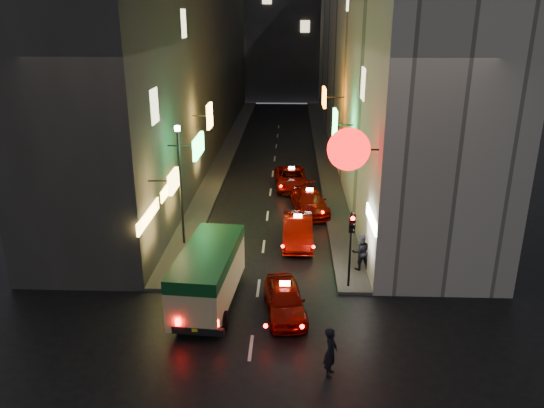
# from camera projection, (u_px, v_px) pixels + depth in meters

# --- Properties ---
(building_left) EXTENTS (7.69, 52.27, 18.00)m
(building_left) POSITION_uv_depth(u_px,v_px,m) (182.00, 46.00, 44.84)
(building_left) COLOR #363331
(building_left) RESTS_ON ground
(building_right) EXTENTS (8.13, 52.00, 18.00)m
(building_right) POSITION_uv_depth(u_px,v_px,m) (372.00, 46.00, 44.28)
(building_right) COLOR #B8B3A9
(building_right) RESTS_ON ground
(building_far) EXTENTS (30.00, 10.00, 22.00)m
(building_far) POSITION_uv_depth(u_px,v_px,m) (283.00, 18.00, 73.99)
(building_far) COLOR #37373C
(building_far) RESTS_ON ground
(sidewalk_left) EXTENTS (1.50, 52.00, 0.15)m
(sidewalk_left) POSITION_uv_depth(u_px,v_px,m) (229.00, 149.00, 47.73)
(sidewalk_left) COLOR #454340
(sidewalk_left) RESTS_ON ground
(sidewalk_right) EXTENTS (1.50, 52.00, 0.15)m
(sidewalk_right) POSITION_uv_depth(u_px,v_px,m) (323.00, 150.00, 47.43)
(sidewalk_right) COLOR #454340
(sidewalk_right) RESTS_ON ground
(minibus) EXTENTS (2.51, 5.94, 2.49)m
(minibus) POSITION_uv_depth(u_px,v_px,m) (208.00, 270.00, 21.85)
(minibus) COLOR #D8C087
(minibus) RESTS_ON ground
(taxi_near) EXTENTS (2.59, 4.95, 1.67)m
(taxi_near) POSITION_uv_depth(u_px,v_px,m) (285.00, 297.00, 21.36)
(taxi_near) COLOR #760700
(taxi_near) RESTS_ON ground
(taxi_second) EXTENTS (2.19, 5.32, 1.86)m
(taxi_second) POSITION_uv_depth(u_px,v_px,m) (298.00, 228.00, 28.01)
(taxi_second) COLOR #760700
(taxi_second) RESTS_ON ground
(taxi_third) EXTENTS (2.83, 5.21, 1.74)m
(taxi_third) POSITION_uv_depth(u_px,v_px,m) (309.00, 200.00, 32.52)
(taxi_third) COLOR #760700
(taxi_third) RESTS_ON ground
(taxi_far) EXTENTS (2.40, 5.06, 1.73)m
(taxi_far) POSITION_uv_depth(u_px,v_px,m) (291.00, 177.00, 37.07)
(taxi_far) COLOR #760700
(taxi_far) RESTS_ON ground
(pedestrian_crossing) EXTENTS (0.60, 0.76, 2.03)m
(pedestrian_crossing) POSITION_uv_depth(u_px,v_px,m) (331.00, 349.00, 17.63)
(pedestrian_crossing) COLOR black
(pedestrian_crossing) RESTS_ON ground
(pedestrian_sidewalk) EXTENTS (0.84, 0.63, 2.00)m
(pedestrian_sidewalk) POSITION_uv_depth(u_px,v_px,m) (361.00, 250.00, 24.75)
(pedestrian_sidewalk) COLOR black
(pedestrian_sidewalk) RESTS_ON sidewalk_right
(traffic_light) EXTENTS (0.26, 0.43, 3.50)m
(traffic_light) POSITION_uv_depth(u_px,v_px,m) (351.00, 234.00, 22.55)
(traffic_light) COLOR black
(traffic_light) RESTS_ON sidewalk_right
(lamp_post) EXTENTS (0.28, 0.28, 6.22)m
(lamp_post) POSITION_uv_depth(u_px,v_px,m) (180.00, 178.00, 26.74)
(lamp_post) COLOR black
(lamp_post) RESTS_ON sidewalk_left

